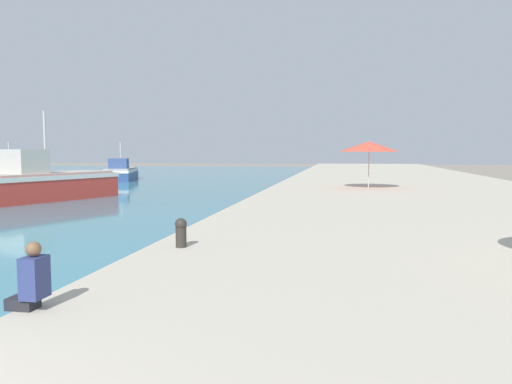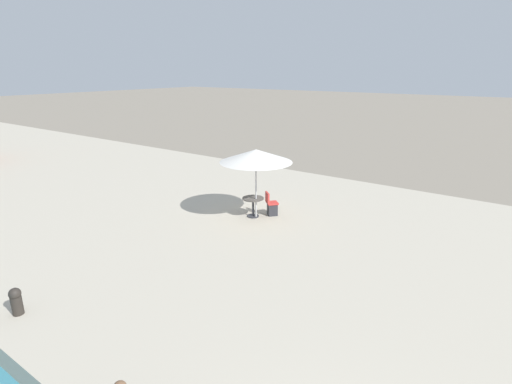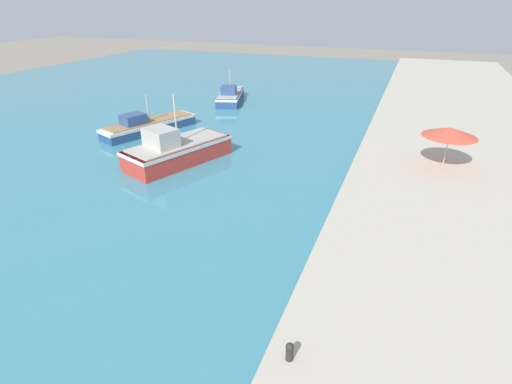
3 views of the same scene
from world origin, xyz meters
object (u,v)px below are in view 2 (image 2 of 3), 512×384
object	(u,v)px
cafe_umbrella_pink	(256,156)
mooring_bollard	(16,300)
cafe_table	(253,203)
cafe_chair_left	(272,207)

from	to	relation	value
cafe_umbrella_pink	mooring_bollard	world-z (taller)	cafe_umbrella_pink
cafe_table	cafe_chair_left	world-z (taller)	cafe_chair_left
cafe_chair_left	mooring_bollard	bearing A→B (deg)	-56.66
cafe_umbrella_pink	cafe_table	distance (m)	1.83
cafe_umbrella_pink	cafe_chair_left	distance (m)	2.13
cafe_umbrella_pink	cafe_table	size ratio (longest dim) A/B	3.28
cafe_chair_left	cafe_table	bearing A→B (deg)	-90.00
cafe_chair_left	mooring_bollard	size ratio (longest dim) A/B	1.39
cafe_table	cafe_umbrella_pink	bearing A→B (deg)	-97.65
cafe_chair_left	mooring_bollard	xyz separation A→B (m)	(-8.70, 1.13, 0.02)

